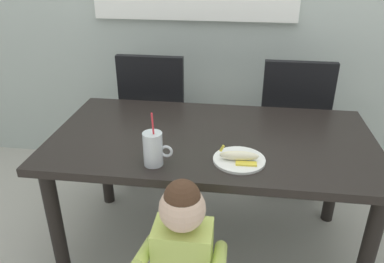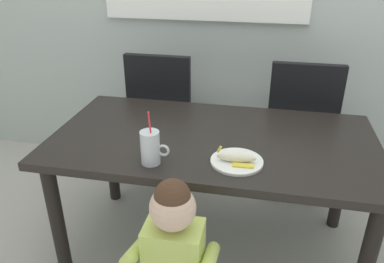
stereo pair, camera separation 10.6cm
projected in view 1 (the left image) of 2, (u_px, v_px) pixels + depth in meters
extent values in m
plane|color=#B7B2A8|center=(209.00, 245.00, 2.19)|extent=(24.00, 24.00, 0.00)
cube|color=black|center=(212.00, 140.00, 1.89)|extent=(1.59, 0.85, 0.04)
cylinder|color=black|center=(56.00, 228.00, 1.83)|extent=(0.07, 0.07, 0.67)
cylinder|color=black|center=(367.00, 258.00, 1.66)|extent=(0.07, 0.07, 0.67)
cylinder|color=black|center=(105.00, 158.00, 2.44)|extent=(0.07, 0.07, 0.67)
cylinder|color=black|center=(335.00, 174.00, 2.26)|extent=(0.07, 0.07, 0.67)
cube|color=black|center=(159.00, 119.00, 2.70)|extent=(0.44, 0.44, 0.06)
cube|color=black|center=(151.00, 93.00, 2.41)|extent=(0.42, 0.05, 0.48)
cylinder|color=black|center=(189.00, 138.00, 2.96)|extent=(0.04, 0.04, 0.42)
cylinder|color=black|center=(142.00, 135.00, 3.00)|extent=(0.04, 0.04, 0.42)
cylinder|color=black|center=(182.00, 163.00, 2.62)|extent=(0.04, 0.04, 0.42)
cylinder|color=black|center=(128.00, 160.00, 2.66)|extent=(0.04, 0.04, 0.42)
cube|color=black|center=(289.00, 126.00, 2.59)|extent=(0.44, 0.44, 0.06)
cube|color=black|center=(297.00, 100.00, 2.29)|extent=(0.42, 0.05, 0.48)
cylinder|color=black|center=(309.00, 146.00, 2.84)|extent=(0.04, 0.04, 0.42)
cylinder|color=black|center=(258.00, 143.00, 2.89)|extent=(0.04, 0.04, 0.42)
cylinder|color=black|center=(317.00, 173.00, 2.51)|extent=(0.04, 0.04, 0.42)
cylinder|color=black|center=(259.00, 169.00, 2.55)|extent=(0.04, 0.04, 0.42)
cube|color=#C6DB66|center=(183.00, 258.00, 1.45)|extent=(0.22, 0.15, 0.30)
sphere|color=beige|center=(182.00, 208.00, 1.34)|extent=(0.17, 0.17, 0.17)
sphere|color=#472D1E|center=(182.00, 198.00, 1.32)|extent=(0.13, 0.13, 0.13)
cylinder|color=#C6DB66|center=(146.00, 252.00, 1.43)|extent=(0.05, 0.24, 0.13)
cylinder|color=#C6DB66|center=(219.00, 260.00, 1.40)|extent=(0.05, 0.24, 0.13)
cylinder|color=silver|center=(153.00, 149.00, 1.61)|extent=(0.08, 0.08, 0.15)
cylinder|color=#8C6647|center=(153.00, 155.00, 1.62)|extent=(0.07, 0.07, 0.08)
torus|color=silver|center=(166.00, 151.00, 1.60)|extent=(0.06, 0.01, 0.06)
cylinder|color=#E5333F|center=(154.00, 135.00, 1.57)|extent=(0.01, 0.04, 0.22)
cylinder|color=white|center=(239.00, 160.00, 1.66)|extent=(0.23, 0.23, 0.01)
ellipsoid|color=#F4EAC6|center=(239.00, 156.00, 1.64)|extent=(0.17, 0.05, 0.04)
cube|color=yellow|center=(246.00, 164.00, 1.61)|extent=(0.09, 0.04, 0.01)
cube|color=yellow|center=(243.00, 155.00, 1.68)|extent=(0.09, 0.04, 0.01)
cylinder|color=yellow|center=(222.00, 148.00, 1.63)|extent=(0.02, 0.01, 0.03)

